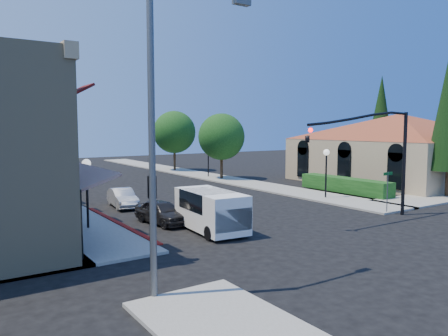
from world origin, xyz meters
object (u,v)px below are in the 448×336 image
parked_car_d (63,176)px  white_van (211,208)px  conifer_far (381,116)px  cobra_streetlight (163,123)px  street_tree_a (222,137)px  street_name_sign (388,185)px  parked_car_b (122,198)px  parked_car_a (162,212)px  lamppost_left_far (32,159)px  lamppost_right_far (208,151)px  signal_mast_arm (382,146)px  street_tree_b (174,132)px  secondary_signal (152,202)px  lamppost_left_near (87,176)px  lamppost_right_near (326,161)px  parked_car_c (56,180)px

parked_car_d → white_van: bearing=-84.8°
conifer_far → cobra_streetlight: bearing=-151.7°
street_tree_a → street_name_sign: size_ratio=2.59×
white_van → parked_car_b: white_van is taller
parked_car_a → parked_car_d: (0.00, 21.21, -0.02)m
lamppost_left_far → cobra_streetlight: bearing=-91.5°
lamppost_right_far → parked_car_d: lamppost_right_far is taller
signal_mast_arm → parked_car_a: 12.58m
conifer_far → lamppost_left_far: conifer_far is taller
parked_car_a → street_tree_b: bearing=53.7°
lamppost_right_far → street_tree_b: bearing=87.9°
secondary_signal → lamppost_right_far: size_ratio=0.93×
street_name_sign → parked_car_b: bearing=138.7°
lamppost_left_near → street_name_sign: bearing=-19.9°
conifer_far → parked_car_b: (-32.80, -5.00, -5.76)m
street_tree_b → parked_car_a: (-13.60, -24.79, -3.91)m
street_tree_b → parked_car_a: street_tree_b is taller
street_name_sign → lamppost_right_near: size_ratio=0.70×
lamppost_right_far → parked_car_c: 14.87m
conifer_far → secondary_signal: (-36.00, -16.59, -4.04)m
street_tree_a → parked_car_b: 16.70m
signal_mast_arm → cobra_streetlight: 15.45m
street_tree_b → parked_car_b: 23.70m
white_van → lamppost_left_near: bearing=143.0°
street_tree_b → parked_car_c: size_ratio=1.49×
conifer_far → lamppost_left_far: 36.90m
conifer_far → lamppost_right_far: conifer_far is taller
street_name_sign → parked_car_a: size_ratio=0.67×
parked_car_a → street_name_sign: bearing=-29.8°
street_tree_a → signal_mast_arm: size_ratio=0.81×
street_name_sign → lamppost_right_far: bearing=87.4°
lamppost_right_near → lamppost_left_far: bearing=140.5°
secondary_signal → lamppost_left_far: size_ratio=0.93×
street_tree_a → lamppost_left_near: size_ratio=1.82×
white_van → parked_car_a: 3.25m
conifer_far → lamppost_left_far: (-36.50, 4.00, -3.62)m
lamppost_right_near → signal_mast_arm: bearing=-112.1°
parked_car_b → parked_car_d: parked_car_d is taller
lamppost_left_far → parked_car_b: (3.70, -9.00, -2.13)m
signal_mast_arm → lamppost_left_near: signal_mast_arm is taller
signal_mast_arm → white_van: 10.22m
lamppost_right_near → parked_car_a: lamppost_right_near is taller
conifer_far → parked_car_c: conifer_far is taller
signal_mast_arm → lamppost_right_far: size_ratio=2.24×
street_name_sign → conifer_far: bearing=37.6°
conifer_far → secondary_signal: conifer_far is taller
lamppost_left_far → parked_car_a: lamppost_left_far is taller
signal_mast_arm → white_van: signal_mast_arm is taller
signal_mast_arm → cobra_streetlight: cobra_streetlight is taller
lamppost_left_far → white_van: lamppost_left_far is taller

